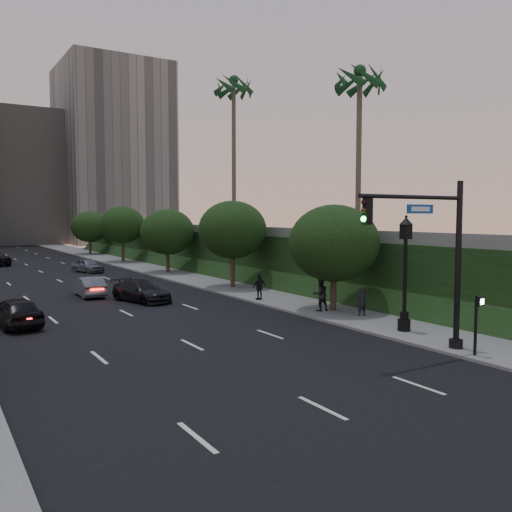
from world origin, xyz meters
TOP-DOWN VIEW (x-y plane):
  - ground at (0.00, 0.00)m, footprint 160.00×160.00m
  - road_surface at (0.00, 30.00)m, footprint 16.00×140.00m
  - sidewalk_right at (10.25, 30.00)m, footprint 4.50×140.00m
  - embankment at (22.00, 28.00)m, footprint 18.00×90.00m
  - parapet_wall at (13.50, 28.00)m, footprint 0.35×90.00m
  - office_block_mid at (6.00, 102.00)m, footprint 22.00×18.00m
  - office_block_right at (24.00, 96.00)m, footprint 20.00×22.00m
  - tree_right_a at (10.30, 8.00)m, footprint 5.20×5.20m
  - tree_right_b at (10.30, 20.00)m, footprint 5.20×5.20m
  - tree_right_c at (10.30, 33.00)m, footprint 5.20×5.20m
  - tree_right_d at (10.30, 47.00)m, footprint 5.20×5.20m
  - tree_right_e at (10.30, 62.00)m, footprint 5.20×5.20m
  - palm_mid at (17.50, 14.00)m, footprint 3.20×3.20m
  - palm_far at (16.00, 30.00)m, footprint 3.20×3.20m
  - traffic_signal_mast at (7.79, -1.61)m, footprint 5.68×0.56m
  - street_lamp at (9.57, 1.88)m, footprint 0.64×0.64m
  - pedestrian_signal at (8.51, -2.85)m, footprint 0.30×0.33m
  - sedan_near_left at (-5.94, 13.15)m, footprint 2.39×4.70m
  - sedan_mid_left at (-0.14, 21.63)m, footprint 1.58×4.28m
  - sedan_near_right at (2.19, 17.56)m, footprint 3.18×5.13m
  - sedan_far_right at (3.86, 37.82)m, footprint 2.74×4.33m
  - pedestrian_a at (10.43, 5.76)m, footprint 0.64×0.49m
  - pedestrian_b at (9.49, 8.17)m, footprint 1.03×0.86m
  - pedestrian_c at (8.71, 13.54)m, footprint 1.01×0.47m

SIDE VIEW (x-z plane):
  - ground at x=0.00m, z-range 0.00..0.00m
  - road_surface at x=0.00m, z-range 0.00..0.02m
  - sidewalk_right at x=10.25m, z-range 0.00..0.15m
  - sedan_far_right at x=3.86m, z-range 0.00..1.37m
  - sedan_near_right at x=2.19m, z-range 0.00..1.39m
  - sedan_mid_left at x=-0.14m, z-range 0.00..1.40m
  - sedan_near_left at x=-5.94m, z-range 0.00..1.53m
  - pedestrian_a at x=10.43m, z-range 0.15..1.72m
  - pedestrian_c at x=8.71m, z-range 0.15..1.83m
  - pedestrian_b at x=9.49m, z-range 0.15..2.06m
  - pedestrian_signal at x=8.51m, z-range 0.32..2.82m
  - embankment at x=22.00m, z-range 0.00..4.00m
  - street_lamp at x=9.57m, z-range -0.18..5.44m
  - traffic_signal_mast at x=7.79m, z-range 0.17..7.17m
  - tree_right_a at x=10.30m, z-range 0.90..7.14m
  - tree_right_c at x=10.30m, z-range 0.90..7.14m
  - tree_right_e at x=10.30m, z-range 0.90..7.14m
  - parapet_wall at x=13.50m, z-range 4.00..4.70m
  - tree_right_b at x=10.30m, z-range 1.15..7.88m
  - tree_right_d at x=10.30m, z-range 1.15..7.88m
  - office_block_mid at x=6.00m, z-range 0.00..26.00m
  - palm_mid at x=17.50m, z-range 8.82..21.82m
  - palm_far at x=16.00m, z-range 9.89..25.39m
  - office_block_right at x=24.00m, z-range 0.00..36.00m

